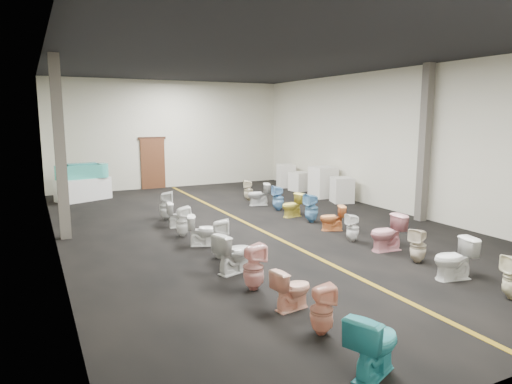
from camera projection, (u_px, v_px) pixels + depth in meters
floor at (253, 226)px, 12.67m from camera, size 16.00×16.00×0.00m
ceiling at (253, 59)px, 11.92m from camera, size 16.00×16.00×0.00m
wall_back at (170, 135)px, 19.36m from camera, size 10.00×0.00×10.00m
wall_left at (51, 152)px, 10.09m from camera, size 0.00×16.00×16.00m
wall_right at (394, 141)px, 14.49m from camera, size 0.00×16.00×16.00m
aisle_stripe at (253, 226)px, 12.67m from camera, size 0.12×15.60×0.01m
back_door at (153, 164)px, 19.15m from camera, size 1.00×0.10×2.10m
door_frame at (152, 138)px, 18.98m from camera, size 1.15×0.08×0.10m
column_left at (60, 149)px, 11.09m from camera, size 0.25×0.25×4.50m
column_right at (425, 144)px, 13.06m from camera, size 0.25×0.25×4.50m
display_table at (83, 189)px, 16.58m from camera, size 2.01×1.54×0.80m
bathtub at (82, 171)px, 16.47m from camera, size 1.85×0.77×0.55m
appliance_crate_a at (342, 190)px, 16.13m from camera, size 0.87×0.87×0.89m
appliance_crate_b at (323, 182)px, 17.14m from camera, size 0.86×0.86×1.15m
appliance_crate_c at (300, 182)px, 18.64m from camera, size 0.76×0.76×0.76m
appliance_crate_d at (286, 176)px, 19.59m from camera, size 0.84×0.84×0.98m
toilet_left_0 at (374, 343)px, 5.35m from camera, size 0.91×0.73×0.81m
toilet_left_1 at (322, 310)px, 6.36m from camera, size 0.39×0.38×0.73m
toilet_left_2 at (292, 289)px, 7.21m from camera, size 0.71×0.47×0.67m
toilet_left_3 at (253, 267)px, 7.99m from camera, size 0.40×0.39×0.83m
toilet_left_4 at (234, 252)px, 8.89m from camera, size 0.89×0.67×0.81m
toilet_left_5 at (220, 239)px, 9.79m from camera, size 0.50×0.50×0.86m
toilet_left_6 at (203, 230)px, 10.76m from camera, size 0.82×0.64×0.74m
toilet_left_7 at (183, 221)px, 11.59m from camera, size 0.36×0.35×0.77m
toilet_left_8 at (180, 215)px, 12.54m from camera, size 0.74×0.49×0.70m
toilet_left_9 at (166, 206)px, 13.38m from camera, size 0.50×0.49×0.86m
toilet_right_1 at (454, 259)px, 8.51m from camera, size 0.86×0.60×0.80m
toilet_right_2 at (418, 246)px, 9.49m from camera, size 0.41×0.41×0.74m
toilet_right_3 at (387, 233)px, 10.33m from camera, size 0.85×0.53×0.83m
toilet_right_4 at (353, 228)px, 11.11m from camera, size 0.36×0.35×0.68m
toilet_right_5 at (332, 218)px, 12.18m from camera, size 0.75×0.59×0.68m
toilet_right_6 at (312, 208)px, 13.08m from camera, size 0.40×0.39×0.84m
toilet_right_7 at (292, 205)px, 13.82m from camera, size 0.74×0.48×0.71m
toilet_right_8 at (278, 198)px, 14.75m from camera, size 0.43×0.42×0.81m
toilet_right_9 at (259, 194)px, 15.61m from camera, size 0.82×0.59×0.76m
toilet_right_10 at (248, 190)px, 16.54m from camera, size 0.43×0.42×0.74m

